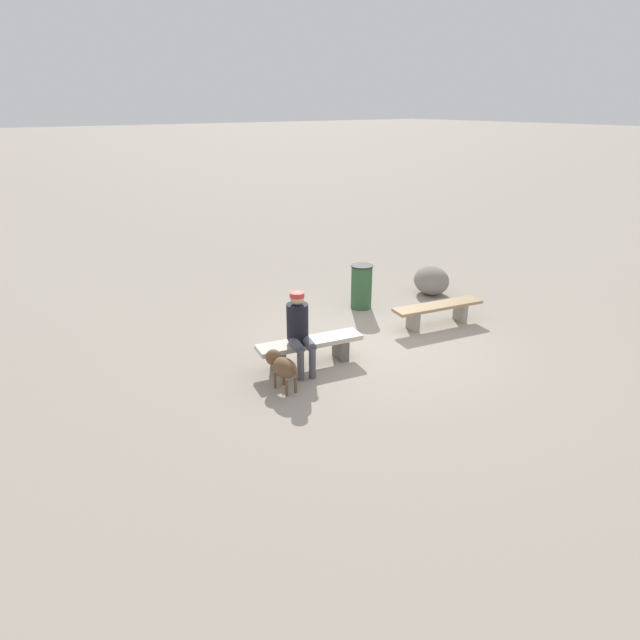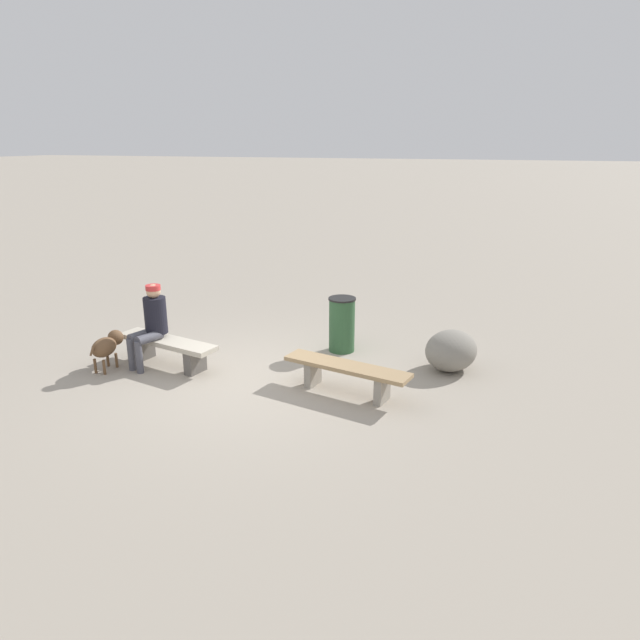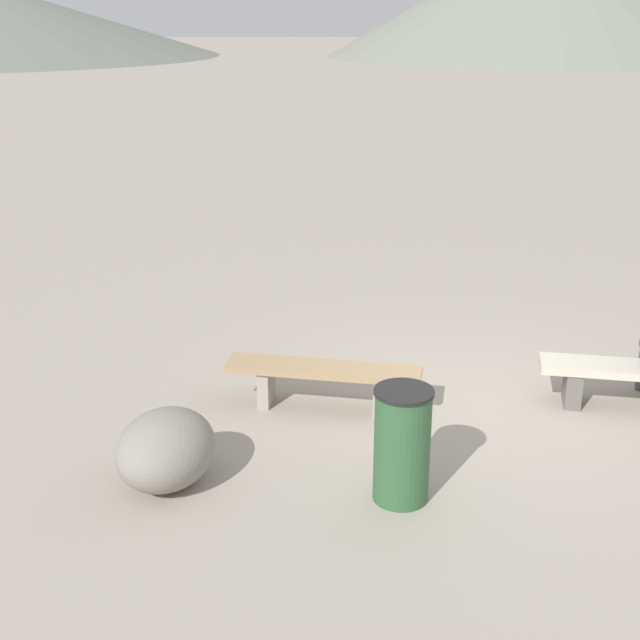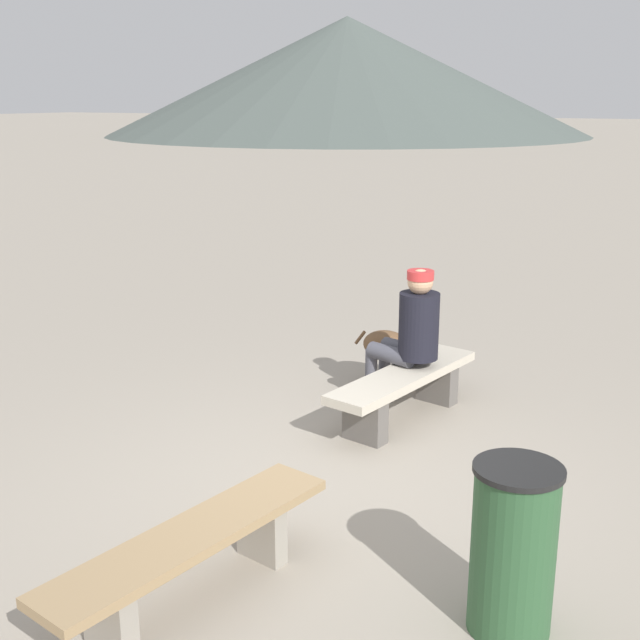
{
  "view_description": "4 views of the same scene",
  "coord_description": "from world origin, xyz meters",
  "px_view_note": "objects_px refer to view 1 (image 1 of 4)",
  "views": [
    {
      "loc": [
        6.08,
        6.63,
        4.06
      ],
      "look_at": [
        1.29,
        -0.03,
        0.75
      ],
      "focal_mm": 30.33,
      "sensor_mm": 36.0,
      "label": 1
    },
    {
      "loc": [
        -3.64,
        7.14,
        3.45
      ],
      "look_at": [
        -0.87,
        -0.66,
        0.83
      ],
      "focal_mm": 31.91,
      "sensor_mm": 36.0,
      "label": 2
    },
    {
      "loc": [
        -1.65,
        -7.44,
        3.65
      ],
      "look_at": [
        -1.51,
        1.38,
        0.4
      ],
      "focal_mm": 47.88,
      "sensor_mm": 36.0,
      "label": 3
    },
    {
      "loc": [
        -4.65,
        -2.43,
        2.73
      ],
      "look_at": [
        1.26,
        0.66,
        0.87
      ],
      "focal_mm": 45.17,
      "sensor_mm": 36.0,
      "label": 4
    }
  ],
  "objects_px": {
    "seated_person": "(299,326)",
    "boulder": "(431,280)",
    "trash_bin": "(361,287)",
    "bench_left": "(438,310)",
    "dog": "(282,365)",
    "bench_right": "(310,347)"
  },
  "relations": [
    {
      "from": "bench_right",
      "to": "boulder",
      "type": "xyz_separation_m",
      "value": [
        -4.27,
        -1.33,
        0.01
      ]
    },
    {
      "from": "trash_bin",
      "to": "boulder",
      "type": "distance_m",
      "value": 1.89
    },
    {
      "from": "bench_right",
      "to": "dog",
      "type": "distance_m",
      "value": 0.93
    },
    {
      "from": "bench_right",
      "to": "seated_person",
      "type": "relative_size",
      "value": 1.4
    },
    {
      "from": "bench_right",
      "to": "boulder",
      "type": "bearing_deg",
      "value": -151.38
    },
    {
      "from": "boulder",
      "to": "dog",
      "type": "bearing_deg",
      "value": 19.14
    },
    {
      "from": "seated_person",
      "to": "boulder",
      "type": "distance_m",
      "value": 4.73
    },
    {
      "from": "bench_left",
      "to": "dog",
      "type": "xyz_separation_m",
      "value": [
        3.8,
        0.38,
        0.07
      ]
    },
    {
      "from": "seated_person",
      "to": "boulder",
      "type": "bearing_deg",
      "value": -146.81
    },
    {
      "from": "seated_person",
      "to": "bench_right",
      "type": "bearing_deg",
      "value": -154.15
    },
    {
      "from": "trash_bin",
      "to": "boulder",
      "type": "height_order",
      "value": "trash_bin"
    },
    {
      "from": "trash_bin",
      "to": "bench_left",
      "type": "bearing_deg",
      "value": 109.69
    },
    {
      "from": "bench_left",
      "to": "dog",
      "type": "distance_m",
      "value": 3.82
    },
    {
      "from": "dog",
      "to": "trash_bin",
      "type": "xyz_separation_m",
      "value": [
        -3.22,
        -2.0,
        0.08
      ]
    },
    {
      "from": "trash_bin",
      "to": "boulder",
      "type": "xyz_separation_m",
      "value": [
        -1.87,
        0.24,
        -0.15
      ]
    },
    {
      "from": "seated_person",
      "to": "dog",
      "type": "distance_m",
      "value": 0.79
    },
    {
      "from": "bench_left",
      "to": "bench_right",
      "type": "xyz_separation_m",
      "value": [
        2.99,
        -0.05,
        -0.01
      ]
    },
    {
      "from": "bench_left",
      "to": "boulder",
      "type": "height_order",
      "value": "boulder"
    },
    {
      "from": "trash_bin",
      "to": "boulder",
      "type": "relative_size",
      "value": 1.03
    },
    {
      "from": "bench_right",
      "to": "seated_person",
      "type": "bearing_deg",
      "value": 20.89
    },
    {
      "from": "dog",
      "to": "bench_left",
      "type": "bearing_deg",
      "value": -87.13
    },
    {
      "from": "bench_left",
      "to": "bench_right",
      "type": "distance_m",
      "value": 2.99
    }
  ]
}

